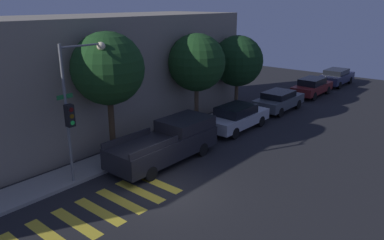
{
  "coord_description": "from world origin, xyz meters",
  "views": [
    {
      "loc": [
        -9.71,
        -9.58,
        7.35
      ],
      "look_at": [
        4.18,
        2.1,
        1.6
      ],
      "focal_mm": 35.0,
      "sensor_mm": 36.0,
      "label": 1
    }
  ],
  "objects_px": {
    "sedan_far_end": "(312,87)",
    "tree_far_end": "(238,61)",
    "sedan_near_corner": "(237,117)",
    "sedan_middle": "(279,100)",
    "tree_near_corner": "(108,69)",
    "pickup_truck": "(168,142)",
    "tree_midblock": "(197,63)",
    "traffic_light_pole": "(76,98)",
    "sedan_tail_of_row": "(336,77)"
  },
  "relations": [
    {
      "from": "pickup_truck",
      "to": "tree_far_end",
      "type": "relative_size",
      "value": 1.1
    },
    {
      "from": "sedan_middle",
      "to": "tree_far_end",
      "type": "distance_m",
      "value": 4.09
    },
    {
      "from": "traffic_light_pole",
      "to": "sedan_far_end",
      "type": "height_order",
      "value": "traffic_light_pole"
    },
    {
      "from": "pickup_truck",
      "to": "sedan_far_end",
      "type": "relative_size",
      "value": 1.26
    },
    {
      "from": "sedan_middle",
      "to": "tree_far_end",
      "type": "xyz_separation_m",
      "value": [
        -2.05,
        2.2,
        2.77
      ]
    },
    {
      "from": "pickup_truck",
      "to": "tree_midblock",
      "type": "distance_m",
      "value": 6.12
    },
    {
      "from": "tree_midblock",
      "to": "tree_far_end",
      "type": "xyz_separation_m",
      "value": [
        4.36,
        0.0,
        -0.42
      ]
    },
    {
      "from": "sedan_middle",
      "to": "tree_near_corner",
      "type": "relative_size",
      "value": 0.71
    },
    {
      "from": "traffic_light_pole",
      "to": "sedan_tail_of_row",
      "type": "relative_size",
      "value": 1.26
    },
    {
      "from": "sedan_tail_of_row",
      "to": "tree_far_end",
      "type": "distance_m",
      "value": 13.66
    },
    {
      "from": "sedan_tail_of_row",
      "to": "tree_far_end",
      "type": "relative_size",
      "value": 0.89
    },
    {
      "from": "pickup_truck",
      "to": "sedan_far_end",
      "type": "xyz_separation_m",
      "value": [
        17.0,
        -0.0,
        -0.16
      ]
    },
    {
      "from": "traffic_light_pole",
      "to": "sedan_middle",
      "type": "height_order",
      "value": "traffic_light_pole"
    },
    {
      "from": "sedan_near_corner",
      "to": "sedan_tail_of_row",
      "type": "xyz_separation_m",
      "value": [
        16.46,
        -0.0,
        -0.0
      ]
    },
    {
      "from": "sedan_middle",
      "to": "sedan_near_corner",
      "type": "bearing_deg",
      "value": 180.0
    },
    {
      "from": "sedan_middle",
      "to": "sedan_tail_of_row",
      "type": "bearing_deg",
      "value": 0.0
    },
    {
      "from": "sedan_near_corner",
      "to": "tree_midblock",
      "type": "xyz_separation_m",
      "value": [
        -1.1,
        2.2,
        3.16
      ]
    },
    {
      "from": "pickup_truck",
      "to": "sedan_middle",
      "type": "xyz_separation_m",
      "value": [
        11.25,
        -0.0,
        -0.18
      ]
    },
    {
      "from": "sedan_near_corner",
      "to": "tree_near_corner",
      "type": "distance_m",
      "value": 8.61
    },
    {
      "from": "traffic_light_pole",
      "to": "sedan_tail_of_row",
      "type": "xyz_separation_m",
      "value": [
        26.33,
        -1.27,
        -2.9
      ]
    },
    {
      "from": "sedan_tail_of_row",
      "to": "tree_midblock",
      "type": "bearing_deg",
      "value": 172.85
    },
    {
      "from": "traffic_light_pole",
      "to": "pickup_truck",
      "type": "bearing_deg",
      "value": -17.96
    },
    {
      "from": "sedan_middle",
      "to": "pickup_truck",
      "type": "bearing_deg",
      "value": 180.0
    },
    {
      "from": "traffic_light_pole",
      "to": "pickup_truck",
      "type": "relative_size",
      "value": 1.01
    },
    {
      "from": "tree_near_corner",
      "to": "sedan_tail_of_row",
      "type": "bearing_deg",
      "value": -5.25
    },
    {
      "from": "pickup_truck",
      "to": "tree_far_end",
      "type": "height_order",
      "value": "tree_far_end"
    },
    {
      "from": "tree_near_corner",
      "to": "tree_midblock",
      "type": "relative_size",
      "value": 1.08
    },
    {
      "from": "pickup_truck",
      "to": "tree_near_corner",
      "type": "relative_size",
      "value": 0.94
    },
    {
      "from": "sedan_far_end",
      "to": "tree_far_end",
      "type": "relative_size",
      "value": 0.87
    },
    {
      "from": "traffic_light_pole",
      "to": "sedan_far_end",
      "type": "bearing_deg",
      "value": -3.48
    },
    {
      "from": "sedan_far_end",
      "to": "tree_near_corner",
      "type": "height_order",
      "value": "tree_near_corner"
    },
    {
      "from": "sedan_near_corner",
      "to": "sedan_far_end",
      "type": "xyz_separation_m",
      "value": [
        11.05,
        -0.0,
        -0.02
      ]
    },
    {
      "from": "pickup_truck",
      "to": "sedan_tail_of_row",
      "type": "height_order",
      "value": "pickup_truck"
    },
    {
      "from": "tree_midblock",
      "to": "tree_far_end",
      "type": "distance_m",
      "value": 4.38
    },
    {
      "from": "tree_midblock",
      "to": "traffic_light_pole",
      "type": "bearing_deg",
      "value": -173.96
    },
    {
      "from": "pickup_truck",
      "to": "sedan_tail_of_row",
      "type": "relative_size",
      "value": 1.24
    },
    {
      "from": "tree_far_end",
      "to": "sedan_near_corner",
      "type": "bearing_deg",
      "value": -146.0
    },
    {
      "from": "sedan_middle",
      "to": "sedan_far_end",
      "type": "distance_m",
      "value": 5.74
    },
    {
      "from": "traffic_light_pole",
      "to": "sedan_near_corner",
      "type": "height_order",
      "value": "traffic_light_pole"
    },
    {
      "from": "sedan_near_corner",
      "to": "tree_midblock",
      "type": "distance_m",
      "value": 4.0
    },
    {
      "from": "sedan_near_corner",
      "to": "tree_near_corner",
      "type": "relative_size",
      "value": 0.76
    },
    {
      "from": "sedan_far_end",
      "to": "sedan_tail_of_row",
      "type": "relative_size",
      "value": 0.98
    },
    {
      "from": "sedan_tail_of_row",
      "to": "tree_midblock",
      "type": "relative_size",
      "value": 0.82
    },
    {
      "from": "traffic_light_pole",
      "to": "sedan_tail_of_row",
      "type": "distance_m",
      "value": 26.52
    },
    {
      "from": "traffic_light_pole",
      "to": "sedan_tail_of_row",
      "type": "bearing_deg",
      "value": -2.77
    },
    {
      "from": "sedan_near_corner",
      "to": "sedan_far_end",
      "type": "bearing_deg",
      "value": -0.0
    },
    {
      "from": "sedan_far_end",
      "to": "tree_midblock",
      "type": "distance_m",
      "value": 12.74
    },
    {
      "from": "pickup_truck",
      "to": "tree_far_end",
      "type": "xyz_separation_m",
      "value": [
        9.21,
        2.2,
        2.59
      ]
    },
    {
      "from": "sedan_tail_of_row",
      "to": "tree_near_corner",
      "type": "bearing_deg",
      "value": 174.75
    },
    {
      "from": "sedan_near_corner",
      "to": "pickup_truck",
      "type": "bearing_deg",
      "value": 180.0
    }
  ]
}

